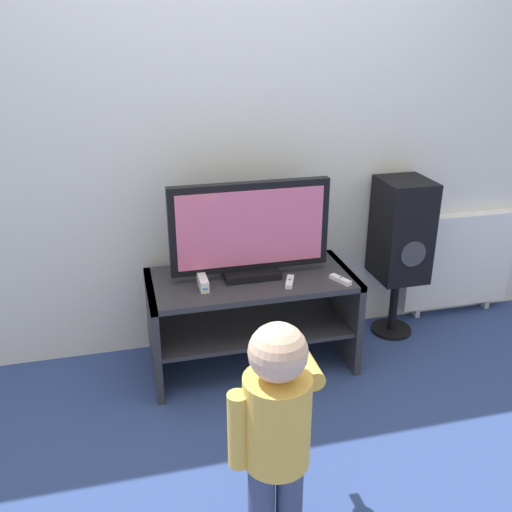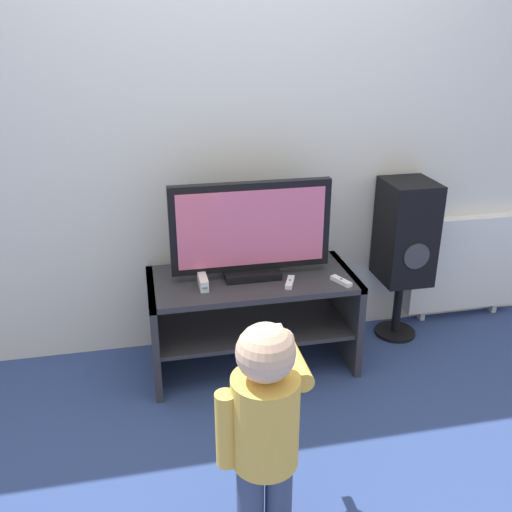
% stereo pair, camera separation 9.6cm
% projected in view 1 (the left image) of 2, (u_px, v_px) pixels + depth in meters
% --- Properties ---
extents(ground_plane, '(16.00, 16.00, 0.00)m').
position_uv_depth(ground_plane, '(263.00, 390.00, 2.95)').
color(ground_plane, navy).
extents(wall_back, '(10.00, 0.06, 2.60)m').
position_uv_depth(wall_back, '(236.00, 117.00, 2.98)').
color(wall_back, silver).
rests_on(wall_back, ground_plane).
extents(tv_stand, '(1.08, 0.51, 0.53)m').
position_uv_depth(tv_stand, '(251.00, 308.00, 3.05)').
color(tv_stand, '#2D2D33').
rests_on(tv_stand, ground_plane).
extents(television, '(0.83, 0.20, 0.50)m').
position_uv_depth(television, '(250.00, 231.00, 2.90)').
color(television, black).
rests_on(television, tv_stand).
extents(game_console, '(0.04, 0.16, 0.06)m').
position_uv_depth(game_console, '(203.00, 282.00, 2.86)').
color(game_console, white).
rests_on(game_console, tv_stand).
extents(remote_primary, '(0.08, 0.13, 0.03)m').
position_uv_depth(remote_primary, '(341.00, 280.00, 2.92)').
color(remote_primary, white).
rests_on(remote_primary, tv_stand).
extents(remote_secondary, '(0.08, 0.13, 0.03)m').
position_uv_depth(remote_secondary, '(290.00, 282.00, 2.90)').
color(remote_secondary, white).
rests_on(remote_secondary, tv_stand).
extents(child, '(0.34, 0.50, 0.90)m').
position_uv_depth(child, '(277.00, 420.00, 1.92)').
color(child, '#3F4C72').
rests_on(child, ground_plane).
extents(speaker_tower, '(0.27, 0.31, 0.96)m').
position_uv_depth(speaker_tower, '(401.00, 234.00, 3.26)').
color(speaker_tower, black).
rests_on(speaker_tower, ground_plane).
extents(radiator, '(0.72, 0.08, 0.67)m').
position_uv_depth(radiator, '(458.00, 261.00, 3.59)').
color(radiator, white).
rests_on(radiator, ground_plane).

